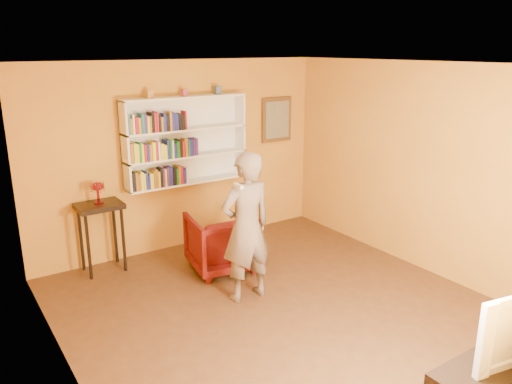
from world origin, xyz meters
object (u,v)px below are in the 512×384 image
(bookshelf, at_px, (184,140))
(console_table, at_px, (100,215))
(armchair, at_px, (222,242))
(person, at_px, (246,227))
(ruby_lustre, at_px, (98,188))
(tv_cabinet, at_px, (509,384))

(bookshelf, relative_size, console_table, 1.94)
(armchair, height_order, person, person)
(bookshelf, distance_m, console_table, 1.56)
(ruby_lustre, distance_m, person, 2.06)
(ruby_lustre, distance_m, tv_cabinet, 4.94)
(person, bearing_deg, ruby_lustre, -55.04)
(bookshelf, height_order, ruby_lustre, bookshelf)
(armchair, xyz_separation_m, person, (-0.16, -0.85, 0.50))
(console_table, relative_size, armchair, 1.11)
(console_table, bearing_deg, ruby_lustre, -45.00)
(bookshelf, xyz_separation_m, armchair, (0.01, -0.99, -1.21))
(ruby_lustre, relative_size, armchair, 0.34)
(armchair, bearing_deg, person, 88.99)
(armchair, bearing_deg, ruby_lustre, -22.45)
(bookshelf, distance_m, tv_cabinet, 4.87)
(tv_cabinet, bearing_deg, bookshelf, 96.44)
(person, bearing_deg, bookshelf, -94.48)
(ruby_lustre, xyz_separation_m, tv_cabinet, (1.84, -4.50, -0.86))
(bookshelf, height_order, tv_cabinet, bookshelf)
(bookshelf, xyz_separation_m, person, (-0.15, -1.84, -0.71))
(person, distance_m, tv_cabinet, 2.96)
(bookshelf, distance_m, person, 1.98)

